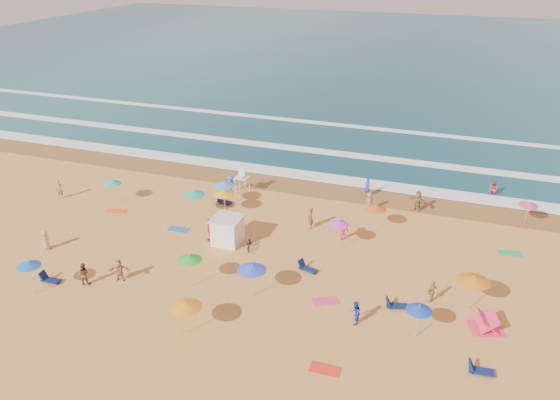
% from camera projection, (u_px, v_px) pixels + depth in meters
% --- Properties ---
extents(ground, '(220.00, 220.00, 0.00)m').
position_uv_depth(ground, '(270.00, 253.00, 40.48)').
color(ground, gold).
rests_on(ground, ground).
extents(ocean, '(220.00, 140.00, 0.18)m').
position_uv_depth(ocean, '(411.00, 54.00, 112.07)').
color(ocean, '#0C4756').
rests_on(ocean, ground).
extents(wet_sand, '(220.00, 220.00, 0.00)m').
position_uv_depth(wet_sand, '(316.00, 188.00, 51.13)').
color(wet_sand, olive).
rests_on(wet_sand, ground).
extents(surf_foam, '(200.00, 18.70, 0.05)m').
position_uv_depth(surf_foam, '(339.00, 156.00, 58.61)').
color(surf_foam, white).
rests_on(surf_foam, ground).
extents(cabana, '(2.00, 2.00, 2.00)m').
position_uv_depth(cabana, '(228.00, 231.00, 41.55)').
color(cabana, white).
rests_on(cabana, ground).
extents(cabana_roof, '(2.20, 2.20, 0.12)m').
position_uv_depth(cabana_roof, '(227.00, 219.00, 41.09)').
color(cabana_roof, silver).
rests_on(cabana_roof, cabana).
extents(bicycle, '(0.97, 1.68, 0.83)m').
position_uv_depth(bicycle, '(249.00, 244.00, 40.98)').
color(bicycle, black).
rests_on(bicycle, ground).
extents(lifeguard_stand, '(1.20, 1.20, 2.10)m').
position_uv_depth(lifeguard_stand, '(242.00, 182.00, 49.83)').
color(lifeguard_stand, white).
rests_on(lifeguard_stand, ground).
extents(beach_umbrellas, '(57.49, 23.58, 0.76)m').
position_uv_depth(beach_umbrellas, '(292.00, 233.00, 38.96)').
color(beach_umbrellas, '#F1A819').
rests_on(beach_umbrellas, ground).
extents(loungers, '(55.52, 17.27, 0.34)m').
position_uv_depth(loungers, '(336.00, 289.00, 36.01)').
color(loungers, '#0E1549').
rests_on(loungers, ground).
extents(towels, '(46.87, 23.19, 0.03)m').
position_uv_depth(towels, '(268.00, 287.00, 36.49)').
color(towels, '#D0591A').
rests_on(towels, ground).
extents(beachgoers, '(44.00, 25.06, 2.10)m').
position_uv_depth(beachgoers, '(324.00, 222.00, 43.21)').
color(beachgoers, tan).
rests_on(beachgoers, ground).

